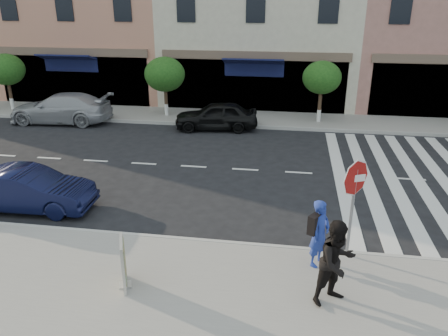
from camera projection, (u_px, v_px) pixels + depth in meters
ground at (230, 219)px, 12.85m from camera, size 120.00×120.00×0.00m
sidewalk_near at (206, 299)px, 9.38m from camera, size 60.00×4.50×0.15m
sidewalk_far at (260, 119)px, 22.92m from camera, size 60.00×3.00×0.15m
building_centre at (262, 6)px, 26.50m from camera, size 11.00×9.00×11.00m
street_tree_wa at (6, 70)px, 23.92m from camera, size 2.00×2.00×3.05m
street_tree_wb at (165, 75)px, 22.63m from camera, size 2.10×2.10×3.06m
street_tree_c at (322, 78)px, 21.46m from camera, size 1.90×1.90×3.04m
stop_sign at (355, 188)px, 10.13m from camera, size 0.83×0.39×2.54m
photographer at (320, 233)px, 10.18m from camera, size 0.66×0.73×1.66m
walker at (337, 263)px, 8.88m from camera, size 1.15×1.11×1.87m
poster_board at (124, 264)px, 9.49m from camera, size 0.34×0.72×1.15m
car_near_mid at (28, 190)px, 13.25m from camera, size 4.00×1.53×1.30m
car_far_left at (61, 108)px, 22.39m from camera, size 5.25×2.35×1.50m
car_far_mid at (216, 116)px, 21.24m from camera, size 4.17×2.10×1.36m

